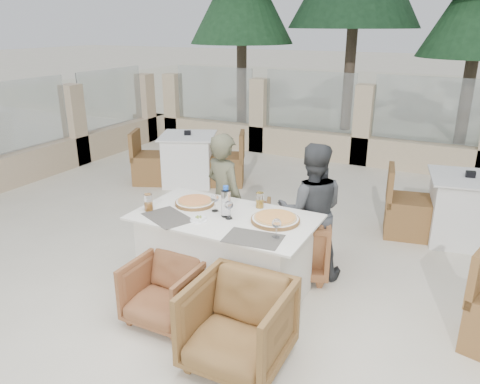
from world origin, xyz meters
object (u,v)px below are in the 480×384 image
at_px(armchair_far_right, 293,242).
at_px(bg_table_b, 464,209).
at_px(armchair_near_left, 165,291).
at_px(dining_table, 225,255).
at_px(wine_glass_centre, 215,202).
at_px(wine_glass_near, 229,209).
at_px(water_bottle, 226,201).
at_px(diner_right, 311,211).
at_px(armchair_far_left, 242,227).
at_px(wine_glass_corner, 276,227).
at_px(diner_left, 225,199).
at_px(bg_table_a, 189,159).
at_px(olive_dish, 199,218).
at_px(armchair_near_right, 238,325).
at_px(pizza_left, 195,202).
at_px(beer_glass_left, 148,202).
at_px(beer_glass_right, 260,200).
at_px(pizza_right, 275,219).

relative_size(armchair_far_right, bg_table_b, 0.43).
bearing_deg(armchair_near_left, dining_table, 67.94).
distance_m(wine_glass_centre, wine_glass_near, 0.22).
relative_size(water_bottle, diner_right, 0.21).
relative_size(dining_table, armchair_far_left, 2.60).
xyz_separation_m(wine_glass_corner, diner_left, (-0.90, 0.78, -0.18)).
height_order(wine_glass_centre, diner_left, diner_left).
relative_size(wine_glass_centre, wine_glass_corner, 1.00).
relative_size(diner_left, bg_table_a, 0.83).
height_order(olive_dish, bg_table_a, olive_dish).
bearing_deg(armchair_near_right, wine_glass_corner, 86.69).
xyz_separation_m(wine_glass_near, olive_dish, (-0.21, -0.16, -0.07)).
relative_size(diner_right, bg_table_a, 0.82).
relative_size(pizza_left, diner_right, 0.27).
bearing_deg(wine_glass_corner, beer_glass_left, 179.72).
distance_m(dining_table, armchair_far_left, 0.88).
relative_size(water_bottle, beer_glass_right, 1.96).
bearing_deg(pizza_right, dining_table, -168.58).
bearing_deg(beer_glass_left, wine_glass_centre, 25.36).
bearing_deg(diner_left, wine_glass_near, 144.96).
bearing_deg(diner_right, armchair_far_right, -12.57).
xyz_separation_m(wine_glass_centre, bg_table_a, (-1.91, 2.47, -0.48)).
height_order(beer_glass_right, armchair_far_left, beer_glass_right).
distance_m(wine_glass_corner, bg_table_b, 2.79).
bearing_deg(diner_right, diner_left, -14.75).
height_order(dining_table, wine_glass_near, wine_glass_near).
height_order(pizza_left, diner_left, diner_left).
height_order(wine_glass_near, armchair_far_left, wine_glass_near).
bearing_deg(wine_glass_centre, olive_dish, -92.99).
bearing_deg(dining_table, wine_glass_corner, -19.23).
height_order(wine_glass_centre, olive_dish, wine_glass_centre).
bearing_deg(dining_table, beer_glass_right, 59.82).
height_order(armchair_far_left, bg_table_a, bg_table_a).
distance_m(beer_glass_left, olive_dish, 0.53).
xyz_separation_m(armchair_far_right, bg_table_a, (-2.46, 1.88, 0.06)).
bearing_deg(water_bottle, pizza_left, 163.39).
xyz_separation_m(wine_glass_near, armchair_far_right, (0.35, 0.69, -0.54)).
height_order(diner_left, bg_table_b, diner_left).
bearing_deg(beer_glass_left, bg_table_a, 116.57).
bearing_deg(water_bottle, armchair_far_right, 58.63).
bearing_deg(pizza_left, wine_glass_corner, -18.52).
bearing_deg(diner_left, beer_glass_right, 176.81).
xyz_separation_m(armchair_far_left, armchair_near_right, (0.80, -1.65, 0.04)).
relative_size(beer_glass_left, armchair_far_right, 0.22).
height_order(pizza_right, wine_glass_near, wine_glass_near).
bearing_deg(armchair_near_right, diner_right, 88.67).
height_order(water_bottle, diner_right, diner_right).
bearing_deg(wine_glass_near, diner_left, 122.12).
distance_m(wine_glass_corner, beer_glass_right, 0.66).
xyz_separation_m(wine_glass_near, armchair_far_left, (-0.32, 0.87, -0.58)).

